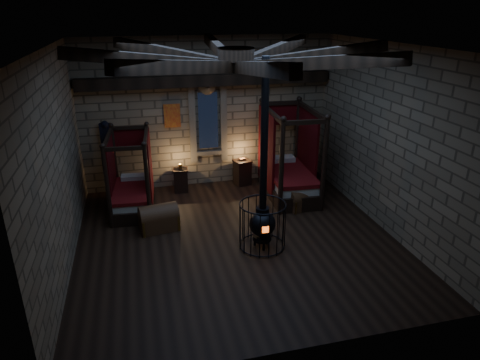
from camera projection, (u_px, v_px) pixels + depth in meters
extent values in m
cube|color=black|center=(237.00, 239.00, 9.69)|extent=(7.00, 7.00, 0.01)
cube|color=#847054|center=(208.00, 113.00, 12.05)|extent=(7.00, 0.02, 4.20)
cube|color=#847054|center=(297.00, 230.00, 5.75)|extent=(7.00, 0.02, 4.20)
cube|color=#847054|center=(58.00, 165.00, 8.12)|extent=(0.02, 7.00, 4.20)
cube|color=#847054|center=(386.00, 139.00, 9.68)|extent=(0.02, 7.00, 4.20)
cube|color=black|center=(236.00, 46.00, 8.11)|extent=(7.00, 7.00, 0.01)
cube|color=black|center=(208.00, 80.00, 11.53)|extent=(6.86, 0.35, 0.30)
cylinder|color=black|center=(236.00, 54.00, 8.17)|extent=(0.70, 0.70, 0.25)
cube|color=black|center=(208.00, 121.00, 12.08)|extent=(0.55, 0.04, 1.60)
cube|color=maroon|center=(172.00, 116.00, 11.79)|extent=(0.45, 0.03, 0.65)
cube|color=black|center=(107.00, 144.00, 11.53)|extent=(0.30, 0.10, 1.15)
cube|color=black|center=(302.00, 131.00, 12.77)|extent=(0.30, 0.10, 1.15)
cube|color=black|center=(134.00, 204.00, 11.05)|extent=(1.11, 1.95, 0.33)
cube|color=beige|center=(133.00, 195.00, 10.95)|extent=(0.99, 1.80, 0.20)
cube|color=maroon|center=(132.00, 190.00, 10.91)|extent=(1.05, 1.84, 0.09)
cube|color=beige|center=(133.00, 177.00, 11.50)|extent=(0.66, 0.36, 0.13)
cube|color=#510708|center=(130.00, 137.00, 11.33)|extent=(1.00, 0.12, 0.50)
cylinder|color=black|center=(108.00, 189.00, 9.84)|extent=(0.10, 0.10, 1.99)
cylinder|color=black|center=(115.00, 163.00, 11.49)|extent=(0.10, 0.10, 1.99)
cylinder|color=black|center=(148.00, 186.00, 9.98)|extent=(0.10, 0.10, 1.99)
cylinder|color=black|center=(150.00, 161.00, 11.63)|extent=(0.10, 0.10, 1.99)
cube|color=#510708|center=(112.00, 169.00, 10.89)|extent=(0.15, 1.36, 1.77)
cube|color=#510708|center=(150.00, 167.00, 11.04)|extent=(0.15, 1.36, 1.77)
cube|color=black|center=(288.00, 188.00, 11.91)|extent=(1.32, 2.35, 0.39)
cube|color=beige|center=(289.00, 178.00, 11.79)|extent=(1.17, 2.16, 0.24)
cube|color=maroon|center=(289.00, 173.00, 11.73)|extent=(1.24, 2.21, 0.11)
cube|color=beige|center=(281.00, 159.00, 12.45)|extent=(0.79, 0.43, 0.15)
cube|color=#510708|center=(280.00, 114.00, 12.25)|extent=(1.21, 0.13, 0.60)
cylinder|color=black|center=(281.00, 169.00, 10.43)|extent=(0.12, 0.12, 2.41)
cylinder|color=black|center=(261.00, 143.00, 12.43)|extent=(0.12, 0.12, 2.41)
cylinder|color=black|center=(324.00, 166.00, 10.62)|extent=(0.12, 0.12, 2.41)
cylinder|color=black|center=(297.00, 141.00, 12.62)|extent=(0.12, 0.12, 2.41)
cube|color=#510708|center=(266.00, 149.00, 11.71)|extent=(0.16, 1.65, 2.14)
cube|color=#510708|center=(307.00, 147.00, 11.90)|extent=(0.16, 1.65, 2.14)
cube|color=#55321B|center=(159.00, 222.00, 10.06)|extent=(0.95, 0.67, 0.37)
cylinder|color=#55321B|center=(159.00, 215.00, 9.99)|extent=(0.95, 0.67, 0.54)
cube|color=olive|center=(142.00, 225.00, 9.91)|extent=(0.14, 0.56, 0.39)
cube|color=olive|center=(176.00, 219.00, 10.20)|extent=(0.14, 0.56, 0.39)
cube|color=#55321B|center=(301.00, 202.00, 11.15)|extent=(0.89, 0.69, 0.32)
cylinder|color=#55321B|center=(301.00, 196.00, 11.09)|extent=(0.89, 0.69, 0.48)
cube|color=olive|center=(290.00, 205.00, 10.98)|extent=(0.20, 0.49, 0.34)
cube|color=olive|center=(312.00, 199.00, 11.33)|extent=(0.20, 0.49, 0.34)
cube|color=black|center=(181.00, 181.00, 12.11)|extent=(0.42, 0.40, 0.64)
cube|color=black|center=(180.00, 169.00, 11.98)|extent=(0.46, 0.44, 0.04)
cylinder|color=olive|center=(180.00, 166.00, 11.95)|extent=(0.09, 0.09, 0.15)
cube|color=black|center=(242.00, 173.00, 12.58)|extent=(0.51, 0.49, 0.70)
cube|color=black|center=(242.00, 161.00, 12.44)|extent=(0.55, 0.54, 0.04)
cube|color=#55321B|center=(242.00, 159.00, 12.42)|extent=(0.21, 0.17, 0.05)
cylinder|color=black|center=(262.00, 237.00, 9.32)|extent=(0.41, 0.41, 0.10)
sphere|color=black|center=(262.00, 224.00, 9.19)|extent=(0.57, 0.57, 0.57)
cylinder|color=black|center=(263.00, 211.00, 9.08)|extent=(0.29, 0.29, 0.14)
cube|color=#FF5914|center=(266.00, 230.00, 8.94)|extent=(0.14, 0.03, 0.14)
cylinder|color=black|center=(264.00, 138.00, 8.47)|extent=(0.15, 0.15, 3.13)
torus|color=black|center=(262.00, 245.00, 9.39)|extent=(1.01, 1.01, 0.03)
torus|color=black|center=(263.00, 204.00, 9.02)|extent=(1.01, 1.01, 0.03)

